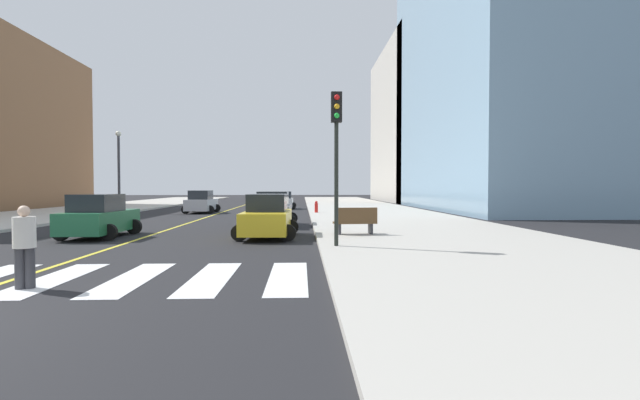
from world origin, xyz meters
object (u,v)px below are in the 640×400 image
at_px(car_green_nearest, 99,217).
at_px(street_lamp, 119,163).
at_px(car_gray_fourth, 273,210).
at_px(car_silver_third, 201,202).
at_px(fire_hydrant, 316,207).
at_px(traffic_light_near_corner, 336,139).
at_px(car_white_second, 284,201).
at_px(park_bench, 355,221).
at_px(car_yellow_fifth, 267,217).
at_px(pedestrian_crossing, 24,243).

relative_size(car_green_nearest, street_lamp, 0.64).
relative_size(car_green_nearest, car_gray_fourth, 0.98).
xyz_separation_m(car_silver_third, fire_hydrant, (9.27, -2.40, -0.28)).
relative_size(traffic_light_near_corner, fire_hydrant, 5.77).
bearing_deg(car_white_second, street_lamp, 25.55).
height_order(car_white_second, traffic_light_near_corner, traffic_light_near_corner).
xyz_separation_m(car_silver_third, street_lamp, (-6.62, 0.16, 3.18)).
height_order(car_green_nearest, car_gray_fourth, car_gray_fourth).
relative_size(car_green_nearest, car_silver_third, 1.00).
bearing_deg(park_bench, car_green_nearest, 81.28).
relative_size(car_white_second, park_bench, 2.04).
xyz_separation_m(car_white_second, car_yellow_fifth, (0.26, -24.42, 0.07)).
bearing_deg(traffic_light_near_corner, car_silver_third, -67.12).
height_order(car_silver_third, street_lamp, street_lamp).
bearing_deg(pedestrian_crossing, park_bench, -150.75).
distance_m(pedestrian_crossing, street_lamp, 29.28).
distance_m(traffic_light_near_corner, pedestrian_crossing, 9.27).
bearing_deg(park_bench, traffic_light_near_corner, 158.30).
xyz_separation_m(park_bench, street_lamp, (-17.00, 18.53, 3.35)).
bearing_deg(car_green_nearest, traffic_light_near_corner, -22.37).
height_order(car_silver_third, park_bench, car_silver_third).
bearing_deg(car_yellow_fifth, car_silver_third, -67.95).
distance_m(traffic_light_near_corner, park_bench, 4.90).
relative_size(car_silver_third, fire_hydrant, 4.65).
bearing_deg(traffic_light_near_corner, car_gray_fourth, -74.11).
bearing_deg(traffic_light_near_corner, street_lamp, -54.36).
xyz_separation_m(car_gray_fourth, fire_hydrant, (2.68, 10.11, -0.30)).
relative_size(traffic_light_near_corner, park_bench, 2.78).
height_order(car_gray_fourth, fire_hydrant, car_gray_fourth).
bearing_deg(pedestrian_crossing, street_lamp, -91.61).
height_order(car_green_nearest, car_silver_third, car_silver_third).
bearing_deg(car_green_nearest, pedestrian_crossing, -72.73).
height_order(car_gray_fourth, street_lamp, street_lamp).
bearing_deg(car_white_second, fire_hydrant, 108.37).
xyz_separation_m(car_green_nearest, pedestrian_crossing, (2.76, -9.79, 0.11)).
distance_m(traffic_light_near_corner, street_lamp, 27.33).
bearing_deg(park_bench, car_gray_fourth, 27.46).
bearing_deg(car_green_nearest, fire_hydrant, 59.33).
xyz_separation_m(car_yellow_fifth, fire_hydrant, (2.57, 15.71, -0.27)).
bearing_deg(pedestrian_crossing, fire_hydrant, -124.94).
height_order(traffic_light_near_corner, park_bench, traffic_light_near_corner).
distance_m(car_yellow_fifth, pedestrian_crossing, 10.37).
xyz_separation_m(pedestrian_crossing, street_lamp, (-8.98, 27.70, 3.07)).
bearing_deg(park_bench, street_lamp, 37.10).
height_order(car_silver_third, traffic_light_near_corner, traffic_light_near_corner).
xyz_separation_m(car_silver_third, car_yellow_fifth, (6.69, -18.11, -0.00)).
bearing_deg(street_lamp, car_yellow_fifth, -53.92).
xyz_separation_m(car_white_second, park_bench, (3.94, -24.68, -0.10)).
distance_m(car_white_second, park_bench, 24.99).
height_order(park_bench, pedestrian_crossing, pedestrian_crossing).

